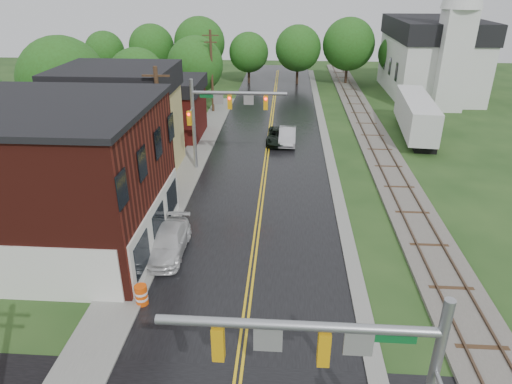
# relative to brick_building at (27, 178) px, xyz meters

# --- Properties ---
(main_road) EXTENTS (10.00, 90.00, 0.02)m
(main_road) POSITION_rel_brick_building_xyz_m (12.48, 15.00, -4.15)
(main_road) COLOR black
(main_road) RESTS_ON ground
(curb_right) EXTENTS (0.80, 70.00, 0.12)m
(curb_right) POSITION_rel_brick_building_xyz_m (17.88, 20.00, -4.15)
(curb_right) COLOR gray
(curb_right) RESTS_ON ground
(sidewalk_left) EXTENTS (2.40, 50.00, 0.12)m
(sidewalk_left) POSITION_rel_brick_building_xyz_m (6.28, 10.00, -4.15)
(sidewalk_left) COLOR gray
(sidewalk_left) RESTS_ON ground
(brick_building) EXTENTS (14.30, 10.30, 8.30)m
(brick_building) POSITION_rel_brick_building_xyz_m (0.00, 0.00, 0.00)
(brick_building) COLOR #4C1710
(brick_building) RESTS_ON ground
(yellow_house) EXTENTS (8.00, 7.00, 6.40)m
(yellow_house) POSITION_rel_brick_building_xyz_m (1.48, 11.00, -0.95)
(yellow_house) COLOR tan
(yellow_house) RESTS_ON ground
(darkred_building) EXTENTS (7.00, 6.00, 4.40)m
(darkred_building) POSITION_rel_brick_building_xyz_m (2.48, 20.00, -1.95)
(darkred_building) COLOR #3F0F0C
(darkred_building) RESTS_ON ground
(church) EXTENTS (10.40, 18.40, 20.00)m
(church) POSITION_rel_brick_building_xyz_m (32.48, 38.74, 1.68)
(church) COLOR silver
(church) RESTS_ON ground
(railroad) EXTENTS (3.20, 80.00, 0.30)m
(railroad) POSITION_rel_brick_building_xyz_m (22.48, 20.00, -4.05)
(railroad) COLOR #59544C
(railroad) RESTS_ON ground
(traffic_signal_near) EXTENTS (7.34, 0.30, 7.20)m
(traffic_signal_near) POSITION_rel_brick_building_xyz_m (15.96, -13.00, 0.82)
(traffic_signal_near) COLOR gray
(traffic_signal_near) RESTS_ON ground
(traffic_signal_far) EXTENTS (7.34, 0.43, 7.20)m
(traffic_signal_far) POSITION_rel_brick_building_xyz_m (9.01, 12.00, 0.82)
(traffic_signal_far) COLOR gray
(traffic_signal_far) RESTS_ON ground
(utility_pole_b) EXTENTS (1.80, 0.28, 9.00)m
(utility_pole_b) POSITION_rel_brick_building_xyz_m (5.68, 7.00, 0.57)
(utility_pole_b) COLOR #382616
(utility_pole_b) RESTS_ON ground
(utility_pole_c) EXTENTS (1.80, 0.28, 9.00)m
(utility_pole_c) POSITION_rel_brick_building_xyz_m (5.68, 29.00, 0.57)
(utility_pole_c) COLOR #382616
(utility_pole_c) RESTS_ON ground
(tree_left_b) EXTENTS (7.60, 7.60, 9.69)m
(tree_left_b) POSITION_rel_brick_building_xyz_m (-5.36, 16.90, 1.57)
(tree_left_b) COLOR black
(tree_left_b) RESTS_ON ground
(tree_left_c) EXTENTS (6.00, 6.00, 7.65)m
(tree_left_c) POSITION_rel_brick_building_xyz_m (-1.36, 24.90, 0.36)
(tree_left_c) COLOR black
(tree_left_c) RESTS_ON ground
(tree_left_e) EXTENTS (6.40, 6.40, 8.16)m
(tree_left_e) POSITION_rel_brick_building_xyz_m (3.64, 30.90, 0.66)
(tree_left_e) COLOR black
(tree_left_e) RESTS_ON ground
(suv_dark) EXTENTS (2.32, 4.77, 1.31)m
(suv_dark) POSITION_rel_brick_building_xyz_m (13.44, 18.69, -3.50)
(suv_dark) COLOR black
(suv_dark) RESTS_ON ground
(sedan_silver) EXTENTS (1.60, 4.40, 1.44)m
(sedan_silver) POSITION_rel_brick_building_xyz_m (14.23, 18.58, -3.43)
(sedan_silver) COLOR #ABABB0
(sedan_silver) RESTS_ON ground
(pickup_white) EXTENTS (2.00, 4.86, 1.41)m
(pickup_white) POSITION_rel_brick_building_xyz_m (7.68, -0.54, -3.45)
(pickup_white) COLOR silver
(pickup_white) RESTS_ON ground
(semi_trailer) EXTENTS (3.65, 11.92, 3.73)m
(semi_trailer) POSITION_rel_brick_building_xyz_m (26.45, 21.52, -1.92)
(semi_trailer) COLOR black
(semi_trailer) RESTS_ON ground
(construction_barrel) EXTENTS (0.76, 0.76, 1.04)m
(construction_barrel) POSITION_rel_brick_building_xyz_m (7.48, -5.00, -3.63)
(construction_barrel) COLOR #E54C0A
(construction_barrel) RESTS_ON ground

